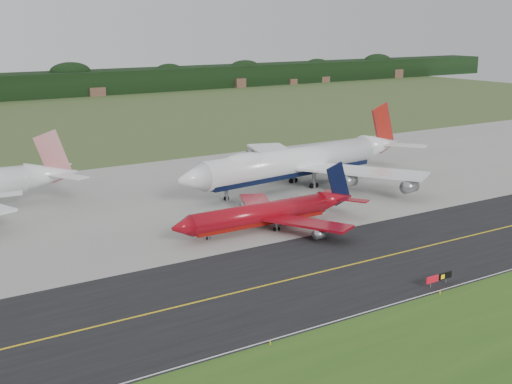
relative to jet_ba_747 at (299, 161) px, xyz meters
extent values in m
plane|color=#3E5226|center=(-24.25, -44.62, -5.94)|extent=(600.00, 600.00, 0.00)
cube|color=black|center=(-24.25, -48.62, -5.93)|extent=(400.00, 32.00, 0.02)
cube|color=gray|center=(-24.25, 6.38, -5.93)|extent=(400.00, 78.00, 0.01)
cube|color=yellow|center=(-24.25, -48.62, -5.91)|extent=(400.00, 0.40, 0.00)
cube|color=silver|center=(-24.25, -64.12, -5.91)|extent=(400.00, 0.25, 0.00)
cylinder|color=white|center=(-2.49, -0.29, 0.19)|extent=(50.21, 12.13, 6.33)
cube|color=black|center=(-2.49, -0.29, -1.87)|extent=(47.55, 10.27, 2.21)
cone|color=white|center=(-30.31, -3.59, 0.19)|extent=(6.93, 7.01, 6.33)
cone|color=white|center=(28.77, 3.40, 0.66)|extent=(13.80, 7.83, 6.33)
ellipsoid|color=white|center=(-16.34, -1.93, 1.93)|extent=(13.45, 6.86, 4.03)
cube|color=white|center=(7.76, -13.28, -0.92)|extent=(22.48, 28.70, 0.54)
cube|color=white|center=(4.45, 14.72, -0.92)|extent=(17.37, 29.59, 0.54)
cube|color=#A41D12|center=(29.48, 3.49, 4.96)|extent=(9.09, 1.57, 13.11)
cylinder|color=gray|center=(3.83, -13.12, -2.65)|extent=(3.74, 3.04, 2.66)
cylinder|color=gray|center=(0.66, 13.65, -2.65)|extent=(3.74, 3.04, 2.66)
cylinder|color=gray|center=(10.94, -24.62, -2.65)|extent=(3.74, 3.04, 2.66)
cylinder|color=gray|center=(4.90, 26.50, -2.65)|extent=(3.74, 3.04, 2.66)
cylinder|color=black|center=(-21.29, -2.52, -5.37)|extent=(1.19, 0.64, 1.14)
cylinder|color=slate|center=(1.88, -3.28, -3.83)|extent=(0.98, 0.98, 4.23)
cylinder|color=black|center=(1.88, -3.28, -5.37)|extent=(1.20, 0.70, 1.14)
cylinder|color=slate|center=(1.06, 3.63, -3.83)|extent=(0.98, 0.98, 4.23)
cylinder|color=black|center=(1.06, 3.63, -5.37)|extent=(1.20, 0.70, 1.14)
cylinder|color=maroon|center=(-27.50, -24.67, -2.76)|extent=(28.80, 3.99, 3.90)
cube|color=maroon|center=(-27.50, -24.67, -4.03)|extent=(27.36, 3.01, 1.36)
cone|color=maroon|center=(-43.69, -24.72, -2.76)|extent=(3.61, 3.91, 3.90)
cone|color=maroon|center=(-9.30, -24.61, -2.47)|extent=(7.61, 3.92, 3.90)
cube|color=maroon|center=(-22.53, -32.67, -3.44)|extent=(11.53, 16.72, 0.44)
cube|color=maroon|center=(-22.59, -16.63, -3.44)|extent=(11.45, 16.74, 0.44)
cube|color=black|center=(-8.76, -24.61, 0.47)|extent=(6.15, 0.33, 8.87)
cylinder|color=gray|center=(-22.81, -36.50, -4.51)|extent=(2.13, 1.64, 1.64)
cylinder|color=gray|center=(-22.89, -12.80, -4.51)|extent=(2.13, 1.64, 1.64)
cylinder|color=black|center=(-38.44, -24.70, -5.59)|extent=(0.70, 0.32, 0.70)
cylinder|color=slate|center=(-25.19, -26.80, -4.94)|extent=(0.55, 0.55, 2.01)
cylinder|color=black|center=(-25.19, -26.80, -5.59)|extent=(0.70, 0.35, 0.70)
cylinder|color=slate|center=(-25.20, -22.52, -4.94)|extent=(0.55, 0.55, 2.01)
cylinder|color=black|center=(-25.20, -22.52, -5.59)|extent=(0.70, 0.35, 0.70)
cone|color=white|center=(-52.36, 18.02, -0.09)|extent=(11.58, 6.91, 5.82)
cube|color=#A30B14|center=(-51.72, 17.95, 3.68)|extent=(8.03, 1.28, 11.56)
cylinder|color=slate|center=(-23.03, -62.65, -5.56)|extent=(0.13, 0.13, 0.76)
cylinder|color=slate|center=(-19.76, -62.59, -5.56)|extent=(0.13, 0.13, 0.76)
cube|color=maroon|center=(-22.71, -62.64, -4.69)|extent=(2.40, 0.24, 0.98)
cube|color=black|center=(-20.63, -62.61, -4.69)|extent=(1.09, 0.21, 0.98)
cube|color=black|center=(-19.33, -62.59, -4.69)|extent=(1.31, 0.22, 0.98)
cylinder|color=yellow|center=(-53.01, -65.12, -5.69)|extent=(0.16, 0.16, 0.50)
cylinder|color=yellow|center=(-23.75, -65.12, -5.69)|extent=(0.16, 0.16, 0.50)
camera|label=1|loc=(-97.77, -129.71, 31.96)|focal=50.00mm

